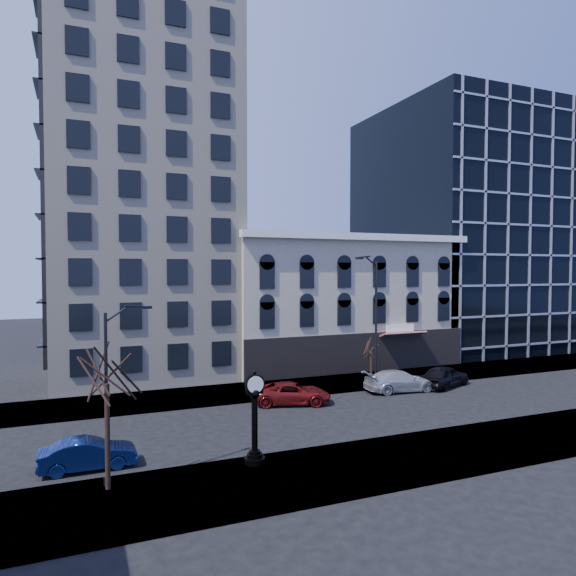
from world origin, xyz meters
name	(u,v)px	position (x,y,z in m)	size (l,w,h in m)	color
ground	(283,422)	(0.00, 0.00, 0.00)	(160.00, 160.00, 0.00)	black
sidewalk_far	(243,392)	(0.00, 8.00, 0.06)	(160.00, 6.00, 0.12)	gray
sidewalk_near	(347,467)	(0.00, -8.00, 0.06)	(160.00, 6.00, 0.12)	gray
cream_tower	(140,157)	(-6.11, 18.88, 19.32)	(15.90, 15.40, 42.50)	beige
victorian_row	(336,303)	(12.00, 15.89, 6.00)	(22.60, 11.19, 12.50)	#B7AF96
glass_office	(463,231)	(32.00, 20.91, 14.00)	(20.00, 20.15, 28.00)	black
street_clock	(255,421)	(-3.83, -6.00, 2.11)	(1.00, 1.00, 4.40)	black
street_lamp_near	(119,347)	(-9.88, -5.79, 5.97)	(1.91, 0.94, 7.75)	black
street_lamp_far	(369,286)	(9.62, 5.80, 7.99)	(2.64, 0.98, 10.43)	black
bare_tree_near	(107,361)	(-10.40, -6.38, 5.48)	(4.13, 4.13, 7.09)	black
bare_tree_far	(371,346)	(10.98, 7.66, 2.95)	(2.20, 2.20, 3.77)	black
car_near_b	(88,454)	(-11.11, -3.47, 0.71)	(1.51, 4.33, 1.43)	#0C194C
car_far_a	(292,393)	(2.16, 3.63, 0.74)	(2.45, 5.32, 1.48)	maroon
car_far_b	(400,381)	(11.15, 3.86, 0.81)	(2.26, 5.56, 1.61)	#A5A8AD
car_far_c	(444,376)	(15.29, 3.79, 0.86)	(2.02, 5.02, 1.71)	black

